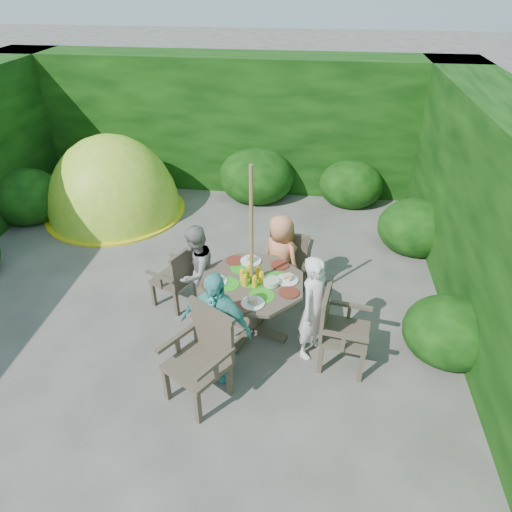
# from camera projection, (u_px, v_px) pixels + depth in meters

# --- Properties ---
(ground) EXTENTS (60.00, 60.00, 0.00)m
(ground) POSITION_uv_depth(u_px,v_px,m) (183.00, 299.00, 6.28)
(ground) COLOR #494741
(ground) RESTS_ON ground
(hedge_enclosure) EXTENTS (9.00, 9.00, 2.50)m
(hedge_enclosure) POSITION_uv_depth(u_px,v_px,m) (199.00, 176.00, 6.71)
(hedge_enclosure) COLOR black
(hedge_enclosure) RESTS_ON ground
(patio_table) EXTENTS (1.67, 1.67, 0.90)m
(patio_table) POSITION_uv_depth(u_px,v_px,m) (252.00, 289.00, 5.41)
(patio_table) COLOR #3B3227
(patio_table) RESTS_ON ground
(parasol_pole) EXTENTS (0.06, 0.06, 2.20)m
(parasol_pole) POSITION_uv_depth(u_px,v_px,m) (252.00, 257.00, 5.16)
(parasol_pole) COLOR brown
(parasol_pole) RESTS_ON ground
(garden_chair_right) EXTENTS (0.60, 0.65, 0.96)m
(garden_chair_right) POSITION_uv_depth(u_px,v_px,m) (338.00, 327.00, 5.04)
(garden_chair_right) COLOR #3B3227
(garden_chair_right) RESTS_ON ground
(garden_chair_left) EXTENTS (0.62, 0.66, 0.86)m
(garden_chair_left) POSITION_uv_depth(u_px,v_px,m) (177.00, 276.00, 5.94)
(garden_chair_left) COLOR #3B3227
(garden_chair_left) RESTS_ON ground
(garden_chair_back) EXTENTS (0.58, 0.53, 0.88)m
(garden_chair_back) POSITION_uv_depth(u_px,v_px,m) (291.00, 256.00, 6.31)
(garden_chair_back) COLOR #3B3227
(garden_chair_back) RESTS_ON ground
(garden_chair_front) EXTENTS (0.79, 0.77, 1.01)m
(garden_chair_front) POSITION_uv_depth(u_px,v_px,m) (203.00, 355.00, 4.65)
(garden_chair_front) COLOR #3B3227
(garden_chair_front) RESTS_ON ground
(child_right) EXTENTS (0.53, 0.57, 1.31)m
(child_right) POSITION_uv_depth(u_px,v_px,m) (315.00, 308.00, 5.09)
(child_right) COLOR silver
(child_right) RESTS_ON ground
(child_left) EXTENTS (0.63, 0.72, 1.26)m
(child_left) POSITION_uv_depth(u_px,v_px,m) (196.00, 272.00, 5.73)
(child_left) COLOR gray
(child_left) RESTS_ON ground
(child_back) EXTENTS (0.72, 0.69, 1.24)m
(child_back) POSITION_uv_depth(u_px,v_px,m) (281.00, 258.00, 6.01)
(child_back) COLOR #D98159
(child_back) RESTS_ON ground
(child_front) EXTENTS (0.85, 0.50, 1.36)m
(child_front) POSITION_uv_depth(u_px,v_px,m) (216.00, 327.00, 4.80)
(child_front) COLOR #4EB7B1
(child_front) RESTS_ON ground
(dome_tent) EXTENTS (2.61, 2.61, 2.86)m
(dome_tent) POSITION_uv_depth(u_px,v_px,m) (117.00, 212.00, 8.44)
(dome_tent) COLOR #91C826
(dome_tent) RESTS_ON ground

